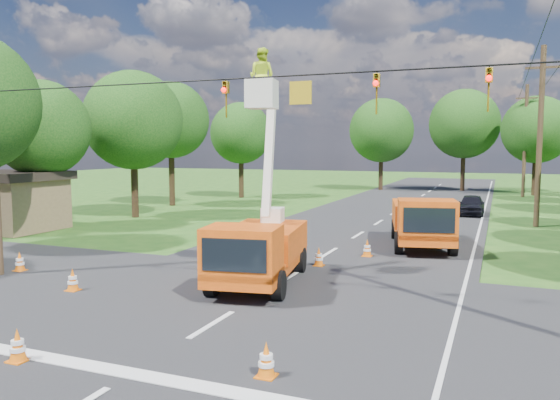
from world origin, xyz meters
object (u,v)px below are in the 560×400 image
at_px(traffic_cone_4, 73,280).
at_px(traffic_cone_5, 20,262).
at_px(traffic_cone_0, 18,346).
at_px(tree_left_e, 171,120).
at_px(tree_far_c, 536,130).
at_px(distant_car, 471,205).
at_px(tree_far_a, 381,130).
at_px(second_truck, 422,221).
at_px(traffic_cone_2, 319,257).
at_px(traffic_cone_3, 367,248).
at_px(tree_left_d, 133,120).
at_px(traffic_cone_1, 266,360).
at_px(pole_right_far, 525,140).
at_px(bucket_truck, 259,235).
at_px(tree_left_f, 241,133).
at_px(ground_worker, 223,255).
at_px(tree_left_c, 41,129).
at_px(pole_right_mid, 540,135).
at_px(traffic_cone_7, 441,226).
at_px(tree_far_b, 464,124).
at_px(shed, 8,200).

xyz_separation_m(traffic_cone_4, traffic_cone_5, (-3.73, 1.43, 0.00)).
xyz_separation_m(traffic_cone_0, traffic_cone_4, (-3.00, 4.81, 0.00)).
height_order(tree_left_e, tree_far_c, tree_left_e).
relative_size(distant_car, tree_far_a, 0.42).
relative_size(second_truck, traffic_cone_2, 9.20).
distance_m(traffic_cone_3, tree_left_d, 18.97).
bearing_deg(traffic_cone_2, traffic_cone_0, -104.91).
height_order(traffic_cone_1, tree_far_a, tree_far_a).
bearing_deg(traffic_cone_0, traffic_cone_3, 72.64).
height_order(traffic_cone_1, traffic_cone_5, same).
bearing_deg(pole_right_far, bucket_truck, -103.55).
height_order(tree_left_f, tree_far_a, tree_far_a).
bearing_deg(pole_right_far, tree_left_e, -144.57).
bearing_deg(ground_worker, tree_left_c, 118.29).
distance_m(traffic_cone_0, tree_left_d, 24.68).
xyz_separation_m(traffic_cone_3, tree_left_f, (-16.43, 22.07, 5.33)).
height_order(second_truck, traffic_cone_0, second_truck).
distance_m(ground_worker, traffic_cone_5, 7.61).
bearing_deg(bucket_truck, tree_left_d, 128.47).
distance_m(second_truck, tree_left_f, 26.78).
bearing_deg(pole_right_mid, tree_far_a, 120.41).
bearing_deg(second_truck, tree_left_c, 173.13).
height_order(traffic_cone_2, tree_left_d, tree_left_d).
bearing_deg(tree_left_e, traffic_cone_7, -17.57).
bearing_deg(tree_left_c, traffic_cone_5, -49.07).
bearing_deg(traffic_cone_3, ground_worker, -120.73).
height_order(bucket_truck, tree_far_b, tree_far_b).
bearing_deg(tree_left_e, traffic_cone_4, -63.71).
relative_size(tree_left_d, tree_far_b, 0.90).
distance_m(pole_right_mid, tree_left_e, 25.42).
xyz_separation_m(second_truck, shed, (-21.41, -2.88, 0.41)).
bearing_deg(traffic_cone_0, tree_left_e, 117.32).
bearing_deg(tree_far_a, traffic_cone_0, -87.14).
height_order(second_truck, tree_far_a, tree_far_a).
height_order(second_truck, tree_left_c, tree_left_c).
bearing_deg(tree_left_c, tree_left_f, 85.37).
xyz_separation_m(traffic_cone_3, tree_far_b, (1.37, 37.07, 6.45)).
bearing_deg(pole_right_far, tree_left_c, -128.88).
distance_m(bucket_truck, tree_left_f, 31.47).
height_order(bucket_truck, ground_worker, bucket_truck).
bearing_deg(bucket_truck, traffic_cone_5, 179.93).
bearing_deg(tree_far_c, tree_left_f, -153.72).
bearing_deg(ground_worker, tree_left_e, 90.45).
xyz_separation_m(traffic_cone_4, tree_left_c, (-10.93, 9.72, 5.08)).
xyz_separation_m(bucket_truck, ground_worker, (-1.24, -0.12, -0.74)).
bearing_deg(traffic_cone_4, traffic_cone_7, 60.05).
height_order(pole_right_mid, shed, pole_right_mid).
xyz_separation_m(traffic_cone_4, tree_left_f, (-9.23, 30.72, 5.33)).
xyz_separation_m(traffic_cone_3, traffic_cone_5, (-10.94, -7.23, 0.00)).
bearing_deg(tree_far_c, traffic_cone_4, -109.43).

